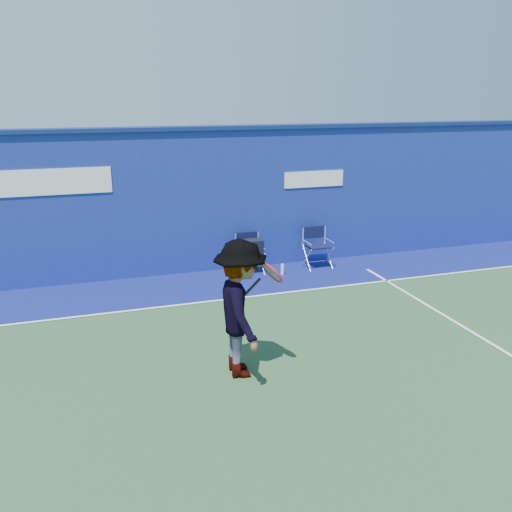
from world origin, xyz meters
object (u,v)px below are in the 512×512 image
object	(u,v)px
directors_chair_right	(317,255)
tennis_player	(241,309)
water_bottle	(282,270)
directors_chair_left	(250,257)

from	to	relation	value
directors_chair_right	tennis_player	distance (m)	5.06
directors_chair_right	water_bottle	distance (m)	0.98
directors_chair_left	tennis_player	bearing A→B (deg)	-108.92
directors_chair_left	directors_chair_right	world-z (taller)	directors_chair_right
directors_chair_right	tennis_player	size ratio (longest dim) A/B	0.47
directors_chair_right	water_bottle	world-z (taller)	directors_chair_right
tennis_player	water_bottle	bearing A→B (deg)	61.78
directors_chair_left	tennis_player	size ratio (longest dim) A/B	0.46
directors_chair_left	tennis_player	distance (m)	4.39
directors_chair_right	water_bottle	xyz separation A→B (m)	(-0.93, -0.26, -0.16)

